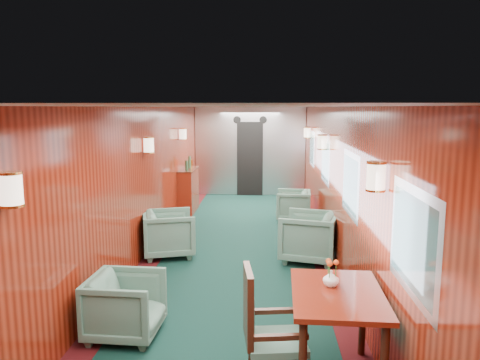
{
  "coord_description": "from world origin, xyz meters",
  "views": [
    {
      "loc": [
        0.46,
        -6.75,
        2.39
      ],
      "look_at": [
        0.0,
        1.18,
        1.15
      ],
      "focal_mm": 35.0,
      "sensor_mm": 36.0,
      "label": 1
    }
  ],
  "objects_px": {
    "armchair_left_near": "(126,306)",
    "armchair_right_near": "(309,237)",
    "side_chair": "(264,328)",
    "armchair_right_far": "(293,205)",
    "armchair_left_far": "(169,233)",
    "dining_table": "(337,306)",
    "credenza": "(188,190)"
  },
  "relations": [
    {
      "from": "armchair_left_near",
      "to": "armchair_right_near",
      "type": "bearing_deg",
      "value": -37.07
    },
    {
      "from": "side_chair",
      "to": "armchair_right_far",
      "type": "height_order",
      "value": "side_chair"
    },
    {
      "from": "armchair_left_near",
      "to": "armchair_right_near",
      "type": "xyz_separation_m",
      "value": [
        2.13,
        2.57,
        0.05
      ]
    },
    {
      "from": "side_chair",
      "to": "armchair_left_far",
      "type": "relative_size",
      "value": 1.36
    },
    {
      "from": "side_chair",
      "to": "armchair_right_far",
      "type": "distance_m",
      "value": 6.18
    },
    {
      "from": "dining_table",
      "to": "armchair_right_far",
      "type": "distance_m",
      "value": 5.93
    },
    {
      "from": "side_chair",
      "to": "armchair_right_far",
      "type": "relative_size",
      "value": 1.54
    },
    {
      "from": "side_chair",
      "to": "dining_table",
      "type": "bearing_deg",
      "value": 12.76
    },
    {
      "from": "armchair_left_far",
      "to": "armchair_left_near",
      "type": "bearing_deg",
      "value": 166.32
    },
    {
      "from": "side_chair",
      "to": "credenza",
      "type": "bearing_deg",
      "value": 97.12
    },
    {
      "from": "credenza",
      "to": "dining_table",
      "type": "bearing_deg",
      "value": -70.04
    },
    {
      "from": "armchair_left_far",
      "to": "armchair_right_far",
      "type": "distance_m",
      "value": 3.3
    },
    {
      "from": "dining_table",
      "to": "armchair_right_near",
      "type": "height_order",
      "value": "dining_table"
    },
    {
      "from": "dining_table",
      "to": "armchair_left_far",
      "type": "height_order",
      "value": "dining_table"
    },
    {
      "from": "armchair_right_far",
      "to": "armchair_left_far",
      "type": "bearing_deg",
      "value": -36.07
    },
    {
      "from": "armchair_left_near",
      "to": "side_chair",
      "type": "bearing_deg",
      "value": -120.15
    },
    {
      "from": "side_chair",
      "to": "credenza",
      "type": "distance_m",
      "value": 7.1
    },
    {
      "from": "armchair_left_near",
      "to": "armchair_right_near",
      "type": "relative_size",
      "value": 0.86
    },
    {
      "from": "armchair_left_far",
      "to": "armchair_right_near",
      "type": "bearing_deg",
      "value": -109.4
    },
    {
      "from": "credenza",
      "to": "armchair_left_near",
      "type": "bearing_deg",
      "value": -86.79
    },
    {
      "from": "dining_table",
      "to": "armchair_left_near",
      "type": "xyz_separation_m",
      "value": [
        -2.08,
        0.71,
        -0.36
      ]
    },
    {
      "from": "armchair_left_far",
      "to": "armchair_right_near",
      "type": "height_order",
      "value": "armchair_right_near"
    },
    {
      "from": "armchair_right_near",
      "to": "armchair_right_far",
      "type": "bearing_deg",
      "value": -162.83
    },
    {
      "from": "dining_table",
      "to": "side_chair",
      "type": "relative_size",
      "value": 1.02
    },
    {
      "from": "armchair_left_far",
      "to": "side_chair",
      "type": "bearing_deg",
      "value": -172.75
    },
    {
      "from": "armchair_left_near",
      "to": "armchair_right_far",
      "type": "height_order",
      "value": "armchair_left_near"
    },
    {
      "from": "armchair_right_near",
      "to": "dining_table",
      "type": "bearing_deg",
      "value": 14.01
    },
    {
      "from": "armchair_left_far",
      "to": "armchair_right_near",
      "type": "xyz_separation_m",
      "value": [
        2.24,
        -0.13,
        0.02
      ]
    },
    {
      "from": "credenza",
      "to": "armchair_left_near",
      "type": "xyz_separation_m",
      "value": [
        0.33,
        -5.93,
        -0.17
      ]
    },
    {
      "from": "side_chair",
      "to": "armchair_right_near",
      "type": "height_order",
      "value": "side_chair"
    },
    {
      "from": "armchair_left_near",
      "to": "credenza",
      "type": "bearing_deg",
      "value": 5.88
    },
    {
      "from": "armchair_left_far",
      "to": "armchair_right_far",
      "type": "bearing_deg",
      "value": -56.38
    }
  ]
}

